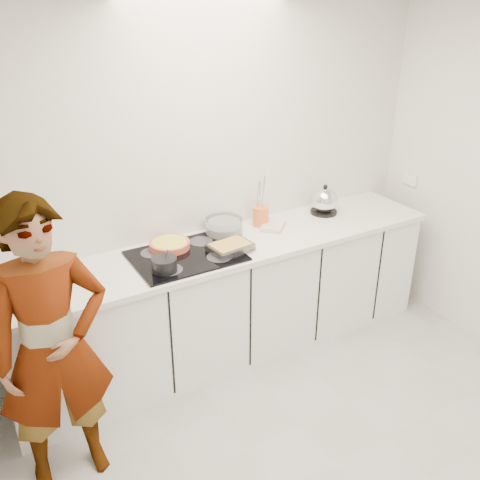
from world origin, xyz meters
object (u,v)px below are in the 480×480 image
utensil_crock (261,216)px  hob (186,256)px  kettle (324,201)px  cook (53,350)px  tart_dish (170,244)px  baking_dish (230,247)px  saucepan (164,265)px  mixing_bowl (224,227)px

utensil_crock → hob: bearing=-164.8°
kettle → cook: bearing=-164.0°
tart_dish → baking_dish: size_ratio=1.13×
hob → saucepan: size_ratio=4.09×
kettle → utensil_crock: (-0.57, 0.05, -0.03)m
hob → cook: bearing=-153.1°
tart_dish → kettle: bearing=-0.5°
hob → tart_dish: 0.17m
kettle → cook: 2.38m
tart_dish → cook: cook is taller
mixing_bowl → kettle: bearing=-2.5°
hob → cook: (-1.00, -0.51, -0.07)m
baking_dish → mixing_bowl: mixing_bowl is taller
hob → baking_dish: (0.29, -0.10, 0.04)m
baking_dish → mixing_bowl: bearing=69.8°
mixing_bowl → kettle: (0.89, -0.04, 0.04)m
tart_dish → baking_dish: baking_dish is taller
baking_dish → tart_dish: bearing=143.4°
utensil_crock → baking_dish: bearing=-145.6°
mixing_bowl → hob: bearing=-155.0°
baking_dish → kettle: bearing=13.6°
hob → mixing_bowl: bearing=25.0°
hob → utensil_crock: size_ratio=4.76×
hob → kettle: size_ratio=2.60×
hob → kettle: bearing=6.5°
hob → tart_dish: bearing=107.5°
mixing_bowl → cook: (-1.39, -0.69, -0.12)m
hob → utensil_crock: bearing=15.2°
tart_dish → mixing_bowl: 0.44m
mixing_bowl → cook: 1.56m
hob → saucepan: 0.26m
saucepan → hob: bearing=33.1°
mixing_bowl → saucepan: bearing=-152.0°
hob → utensil_crock: (0.72, 0.19, 0.07)m
saucepan → baking_dish: 0.50m
hob → mixing_bowl: size_ratio=2.64×
saucepan → utensil_crock: (0.93, 0.33, 0.02)m
baking_dish → cook: bearing=-162.3°
tart_dish → baking_dish: bearing=-36.6°
tart_dish → utensil_crock: size_ratio=2.26×
tart_dish → baking_dish: 0.42m
baking_dish → mixing_bowl: size_ratio=1.10×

